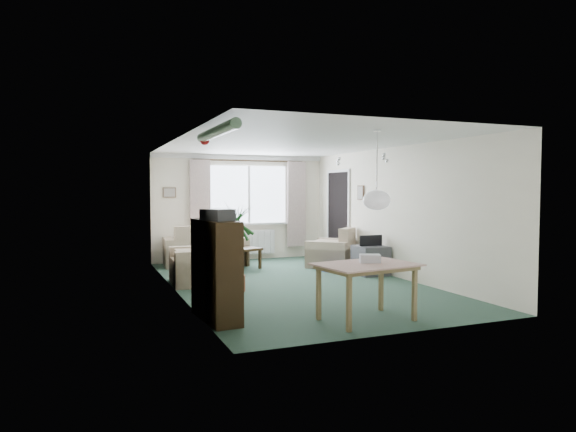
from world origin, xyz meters
name	(u,v)px	position (x,y,z in m)	size (l,w,h in m)	color
ground	(295,284)	(0.00, 0.00, 0.00)	(6.50, 6.50, 0.00)	#2B4839
window	(249,194)	(0.20, 3.23, 1.50)	(1.80, 0.03, 1.30)	white
curtain_rod	(250,161)	(0.20, 3.15, 2.27)	(2.60, 0.03, 0.03)	black
curtain_left	(200,205)	(-0.95, 3.13, 1.27)	(0.45, 0.08, 2.00)	beige
curtain_right	(296,204)	(1.35, 3.13, 1.27)	(0.45, 0.08, 2.00)	beige
radiator	(249,242)	(0.20, 3.19, 0.40)	(1.20, 0.10, 0.55)	white
doorway	(338,217)	(1.99, 2.20, 1.00)	(0.03, 0.95, 2.00)	black
pendant_lamp	(377,200)	(0.20, -2.30, 1.48)	(0.36, 0.36, 0.36)	white
tinsel_garland	(217,131)	(-1.92, -2.30, 2.28)	(1.60, 1.60, 0.12)	#196626
bauble_cluster_a	(338,159)	(1.30, 0.90, 2.22)	(0.20, 0.20, 0.20)	silver
bauble_cluster_b	(385,155)	(1.60, -0.30, 2.22)	(0.20, 0.20, 0.20)	silver
wall_picture_back	(169,192)	(-1.60, 3.23, 1.55)	(0.28, 0.03, 0.22)	brown
wall_picture_right	(361,193)	(1.98, 1.20, 1.55)	(0.03, 0.24, 0.30)	brown
sofa	(205,245)	(-0.92, 2.75, 0.43)	(1.73, 0.92, 0.87)	beige
armchair_corner	(332,247)	(1.48, 1.51, 0.41)	(0.91, 0.87, 0.82)	beige
armchair_left	(200,258)	(-1.50, 0.64, 0.44)	(0.99, 0.94, 0.89)	#BDB78F
coffee_table	(237,259)	(-0.49, 1.85, 0.22)	(0.96, 0.53, 0.43)	black
photo_frame	(234,244)	(-0.53, 1.89, 0.51)	(0.12, 0.02, 0.16)	brown
bookshelf	(216,270)	(-1.84, -1.89, 0.62)	(0.34, 1.02, 1.24)	black
hifi_box	(218,215)	(-1.85, -2.02, 1.31)	(0.28, 0.35, 0.14)	#404145
houseplant	(236,248)	(-1.11, -0.27, 0.69)	(0.59, 0.59, 1.39)	#226530
dining_table	(366,293)	(-0.12, -2.60, 0.34)	(1.10, 0.73, 0.68)	tan
gift_box	(370,259)	(-0.02, -2.52, 0.74)	(0.25, 0.18, 0.12)	silver
tv_cube	(371,260)	(1.70, 0.32, 0.27)	(0.55, 0.60, 0.55)	#2F2F34
pet_bed	(336,268)	(1.29, 0.97, 0.06)	(0.56, 0.56, 0.11)	#1F4191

